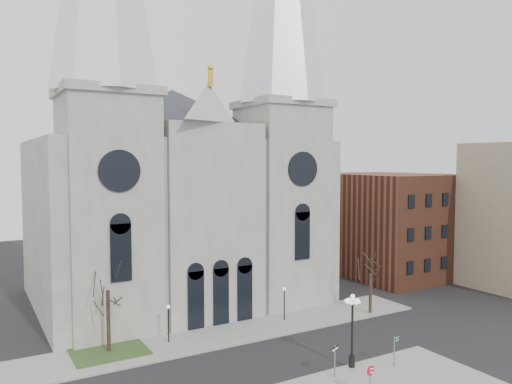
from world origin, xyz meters
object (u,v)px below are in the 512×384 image
one_way_sign (335,356)px  street_name_sign (395,348)px  globe_lamp (352,321)px  stop_sign (370,374)px

one_way_sign → street_name_sign: size_ratio=1.02×
one_way_sign → globe_lamp: bearing=-5.3°
globe_lamp → one_way_sign: globe_lamp is taller
one_way_sign → stop_sign: bearing=-112.8°
globe_lamp → stop_sign: bearing=-117.1°
stop_sign → globe_lamp: globe_lamp is taller
stop_sign → street_name_sign: (5.20, 2.88, -0.26)m
stop_sign → one_way_sign: 3.65m
stop_sign → globe_lamp: (2.24, 4.38, 1.92)m
globe_lamp → one_way_sign: size_ratio=2.38×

